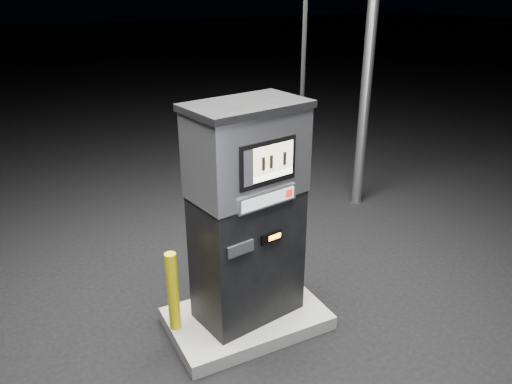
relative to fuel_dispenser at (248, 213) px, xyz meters
name	(u,v)px	position (x,y,z in m)	size (l,w,h in m)	color
ground	(247,324)	(-0.03, -0.02, -1.29)	(80.00, 80.00, 0.00)	black
pump_island	(247,318)	(-0.03, -0.02, -1.22)	(1.60, 1.00, 0.15)	slate
fuel_dispenser	(248,213)	(0.00, 0.00, 0.00)	(1.28, 0.84, 4.62)	black
bollard_left	(173,292)	(-0.77, 0.09, -0.72)	(0.11, 0.11, 0.85)	#CEB80B
bollard_right	(285,252)	(0.52, 0.13, -0.63)	(0.14, 0.14, 1.02)	#CEB80B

